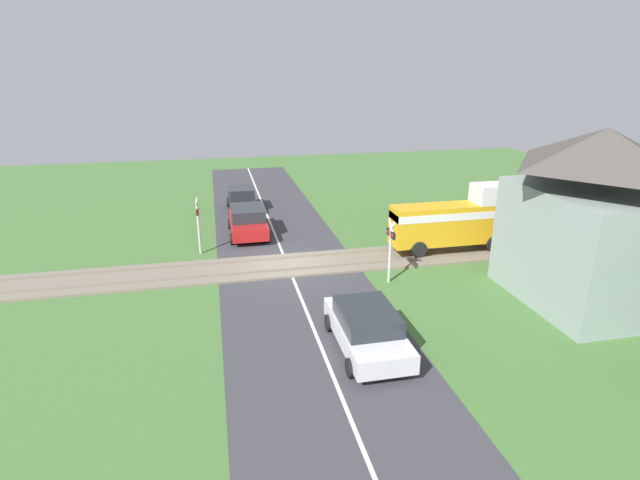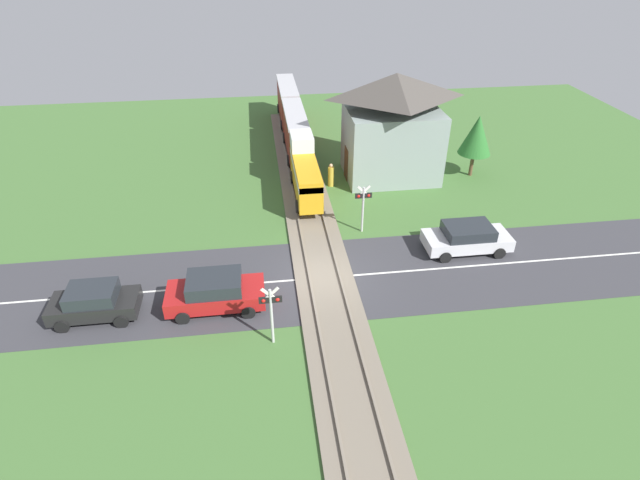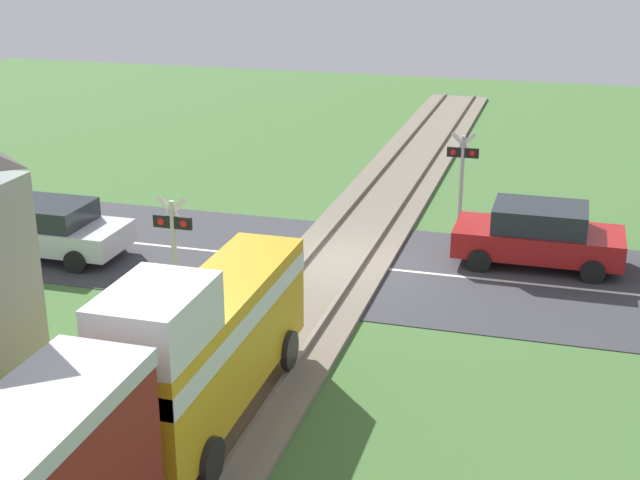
{
  "view_description": "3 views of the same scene",
  "coord_description": "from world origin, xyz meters",
  "px_view_note": "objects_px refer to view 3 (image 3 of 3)",
  "views": [
    {
      "loc": [
        21.29,
        -3.08,
        8.81
      ],
      "look_at": [
        0.0,
        1.52,
        1.2
      ],
      "focal_mm": 28.0,
      "sensor_mm": 36.0,
      "label": 1
    },
    {
      "loc": [
        -2.69,
        -18.93,
        14.42
      ],
      "look_at": [
        0.0,
        1.52,
        1.2
      ],
      "focal_mm": 28.0,
      "sensor_mm": 36.0,
      "label": 2
    },
    {
      "loc": [
        -5.52,
        20.78,
        8.38
      ],
      "look_at": [
        0.0,
        1.52,
        1.2
      ],
      "focal_mm": 50.0,
      "sensor_mm": 36.0,
      "label": 3
    }
  ],
  "objects_px": {
    "car_near_crossing": "(539,234)",
    "pedestrian_by_station": "(75,422)",
    "car_far_side": "(45,228)",
    "crossing_signal_east_approach": "(174,239)",
    "crossing_signal_west_approach": "(462,166)"
  },
  "relations": [
    {
      "from": "crossing_signal_west_approach",
      "to": "pedestrian_by_station",
      "type": "bearing_deg",
      "value": 72.09
    },
    {
      "from": "car_near_crossing",
      "to": "pedestrian_by_station",
      "type": "distance_m",
      "value": 13.07
    },
    {
      "from": "crossing_signal_west_approach",
      "to": "car_near_crossing",
      "type": "bearing_deg",
      "value": 132.64
    },
    {
      "from": "car_near_crossing",
      "to": "car_far_side",
      "type": "bearing_deg",
      "value": 12.91
    },
    {
      "from": "car_far_side",
      "to": "pedestrian_by_station",
      "type": "distance_m",
      "value": 10.12
    },
    {
      "from": "car_far_side",
      "to": "pedestrian_by_station",
      "type": "height_order",
      "value": "pedestrian_by_station"
    },
    {
      "from": "car_near_crossing",
      "to": "crossing_signal_east_approach",
      "type": "height_order",
      "value": "crossing_signal_east_approach"
    },
    {
      "from": "car_far_side",
      "to": "pedestrian_by_station",
      "type": "relative_size",
      "value": 2.83
    },
    {
      "from": "car_near_crossing",
      "to": "car_far_side",
      "type": "height_order",
      "value": "car_near_crossing"
    },
    {
      "from": "car_near_crossing",
      "to": "pedestrian_by_station",
      "type": "bearing_deg",
      "value": 58.78
    },
    {
      "from": "crossing_signal_west_approach",
      "to": "crossing_signal_east_approach",
      "type": "relative_size",
      "value": 1.0
    },
    {
      "from": "car_near_crossing",
      "to": "pedestrian_by_station",
      "type": "height_order",
      "value": "car_near_crossing"
    },
    {
      "from": "crossing_signal_west_approach",
      "to": "crossing_signal_east_approach",
      "type": "bearing_deg",
      "value": 56.43
    },
    {
      "from": "crossing_signal_east_approach",
      "to": "car_far_side",
      "type": "bearing_deg",
      "value": -27.23
    },
    {
      "from": "crossing_signal_west_approach",
      "to": "crossing_signal_east_approach",
      "type": "distance_m",
      "value": 9.56
    }
  ]
}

